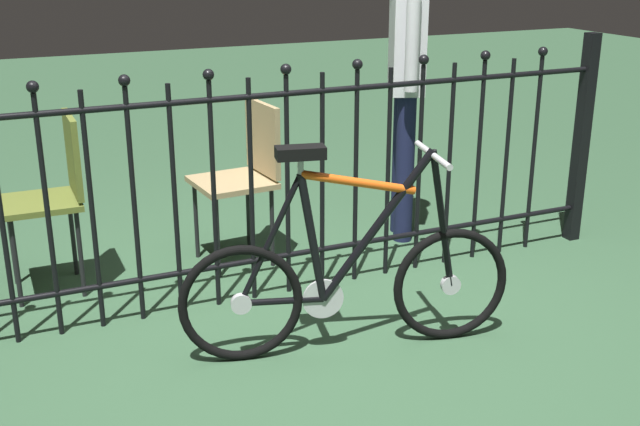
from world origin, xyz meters
TOP-DOWN VIEW (x-y plane):
  - ground_plane at (0.00, 0.00)m, footprint 20.00×20.00m
  - iron_fence at (-0.07, 0.57)m, footprint 3.78×0.07m
  - bicycle at (0.03, -0.10)m, footprint 1.43×0.45m
  - chair_olive at (-1.02, 1.09)m, footprint 0.39×0.38m
  - chair_tan at (-0.03, 1.07)m, footprint 0.43×0.43m
  - person_visitor at (0.95, 1.04)m, footprint 0.28×0.44m

SIDE VIEW (x-z plane):
  - ground_plane at x=0.00m, z-range 0.00..0.00m
  - bicycle at x=0.03m, z-range -0.13..0.80m
  - chair_tan at x=-0.03m, z-range 0.09..0.98m
  - chair_olive at x=-1.02m, z-range 0.10..1.00m
  - iron_fence at x=-0.07m, z-range 0.00..1.22m
  - person_visitor at x=0.95m, z-range 0.18..1.92m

